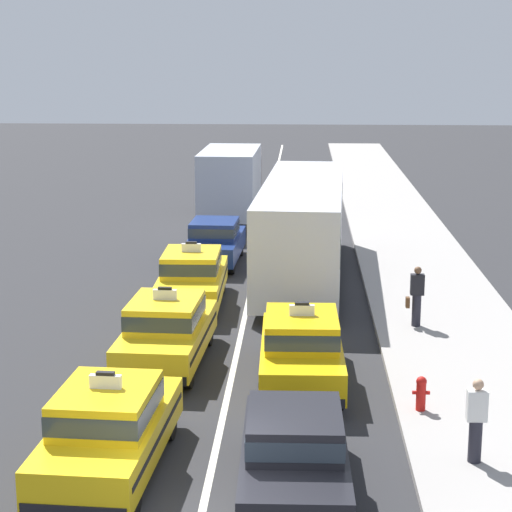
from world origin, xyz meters
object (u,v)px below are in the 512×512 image
sedan_right_nearest (294,451)px  pedestrian_near_crosswalk (416,296)px  taxi_left_third (192,277)px  bus_right_third (303,224)px  sedan_left_fourth (215,241)px  fire_hydrant (421,392)px  box_truck_left_fifth (232,182)px  pedestrian_trailing (476,420)px  taxi_left_nearest (109,428)px  taxi_left_second (167,330)px  taxi_right_second (301,347)px

sedan_right_nearest → pedestrian_near_crosswalk: pedestrian_near_crosswalk is taller
taxi_left_third → bus_right_third: bus_right_third is taller
sedan_left_fourth → fire_hydrant: size_ratio=5.97×
box_truck_left_fifth → fire_hydrant: 22.23m
sedan_right_nearest → pedestrian_trailing: (3.24, 1.24, 0.10)m
sedan_right_nearest → pedestrian_trailing: pedestrian_trailing is taller
sedan_left_fourth → fire_hydrant: bearing=-67.8°
box_truck_left_fifth → bus_right_third: (3.08, -9.83, 0.04)m
taxi_left_nearest → taxi_left_second: size_ratio=1.00×
taxi_left_third → sedan_right_nearest: taxi_left_third is taller
taxi_left_third → pedestrian_trailing: bearing=-58.9°
taxi_left_second → sedan_left_fourth: (0.15, 10.66, -0.03)m
taxi_left_nearest → taxi_left_second: same height
sedan_left_fourth → taxi_left_third: bearing=-91.7°
box_truck_left_fifth → taxi_right_second: 19.99m
taxi_left_second → taxi_left_third: 5.24m
taxi_left_second → bus_right_third: bus_right_third is taller
taxi_left_third → sedan_left_fourth: (0.16, 5.42, -0.03)m
pedestrian_near_crosswalk → bus_right_third: bearing=118.2°
pedestrian_trailing → fire_hydrant: pedestrian_trailing is taller
taxi_left_third → pedestrian_trailing: taxi_left_third is taller
sedan_left_fourth → bus_right_third: size_ratio=0.39×
taxi_left_third → pedestrian_near_crosswalk: bearing=-19.2°
box_truck_left_fifth → taxi_right_second: bearing=-81.2°
taxi_left_nearest → sedan_left_fourth: (0.33, 16.49, -0.03)m
box_truck_left_fifth → pedestrian_trailing: 24.71m
taxi_left_third → sedan_left_fourth: 5.42m
box_truck_left_fifth → sedan_right_nearest: size_ratio=1.62×
taxi_left_second → bus_right_third: size_ratio=0.41×
taxi_left_third → sedan_left_fourth: taxi_left_third is taller
taxi_left_third → box_truck_left_fifth: (0.17, 13.32, 0.90)m
sedan_left_fourth → pedestrian_near_crosswalk: (6.13, -7.61, 0.12)m
taxi_right_second → pedestrian_near_crosswalk: (3.06, 4.21, 0.09)m
taxi_left_nearest → pedestrian_trailing: bearing=4.4°
taxi_left_third → sedan_left_fourth: bearing=88.3°
fire_hydrant → pedestrian_near_crosswalk: bearing=84.3°
taxi_left_third → box_truck_left_fifth: box_truck_left_fifth is taller
taxi_right_second → fire_hydrant: size_ratio=6.29×
sedan_left_fourth → pedestrian_trailing: 17.16m
pedestrian_trailing → fire_hydrant: 2.53m
pedestrian_near_crosswalk → pedestrian_trailing: (0.07, -8.38, -0.02)m
taxi_left_second → taxi_right_second: same height
taxi_right_second → fire_hydrant: 3.05m
bus_right_third → fire_hydrant: (2.45, -11.67, -1.27)m
taxi_left_second → pedestrian_trailing: size_ratio=2.94×
pedestrian_trailing → taxi_left_nearest: bearing=-175.6°
sedan_right_nearest → fire_hydrant: bearing=54.8°
sedan_right_nearest → sedan_left_fourth: bearing=99.8°
sedan_left_fourth → taxi_right_second: bearing=-75.4°
sedan_right_nearest → taxi_right_second: bearing=88.9°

